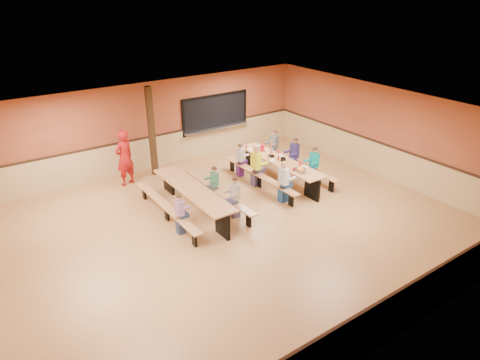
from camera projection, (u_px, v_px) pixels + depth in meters
ground at (231, 227)px, 11.46m from camera, size 12.00×12.00×0.00m
room_envelope at (231, 204)px, 11.17m from camera, size 12.04×10.04×3.02m
kitchen_pass_through at (215, 114)px, 15.87m from camera, size 2.78×0.28×1.38m
structural_post at (152, 132)px, 14.00m from camera, size 0.18×0.18×3.00m
cafeteria_table_main at (279, 166)px, 13.89m from camera, size 1.91×3.70×0.74m
cafeteria_table_second at (193, 195)px, 12.00m from camera, size 1.91×3.70×0.74m
seated_child_white_left at (284, 182)px, 12.54m from camera, size 0.40×0.32×1.26m
seated_adult_yellow at (256, 166)px, 13.54m from camera, size 0.43×0.35×1.33m
seated_child_grey_left at (240, 160)px, 14.24m from camera, size 0.33×0.27×1.14m
seated_child_teal_right at (314, 165)px, 13.74m from camera, size 0.37×0.31×1.22m
seated_child_navy_right at (294, 156)px, 14.45m from camera, size 0.39×0.32×1.25m
seated_child_char_right at (274, 147)px, 15.26m from camera, size 0.39×0.32×1.24m
seated_child_purple_sec at (180, 214)px, 10.94m from camera, size 0.33×0.27×1.13m
seated_child_green_sec at (215, 185)px, 12.53m from camera, size 0.33×0.27×1.13m
seated_child_tan_sec at (235, 197)px, 11.71m from camera, size 0.37×0.30×1.20m
standing_woman at (124, 158)px, 13.51m from camera, size 0.77×0.64×1.83m
punch_pitcher at (262, 148)px, 14.51m from camera, size 0.16×0.16×0.22m
chip_bowl at (300, 170)px, 12.89m from camera, size 0.32×0.32×0.15m
napkin_dispenser at (283, 159)px, 13.67m from camera, size 0.10×0.14×0.13m
condiment_mustard at (288, 163)px, 13.36m from camera, size 0.06×0.06×0.17m
condiment_ketchup at (278, 158)px, 13.76m from camera, size 0.06×0.06×0.17m
table_paddle at (271, 153)px, 14.01m from camera, size 0.16×0.16×0.56m
place_settings at (280, 158)px, 13.78m from camera, size 0.65×3.30×0.11m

